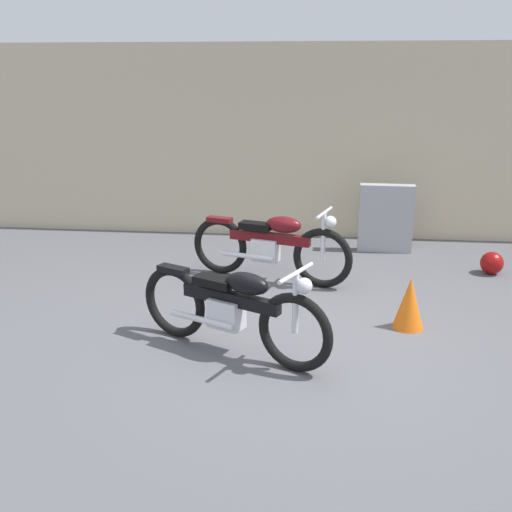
# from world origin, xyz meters

# --- Properties ---
(ground_plane) EXTENTS (40.00, 40.00, 0.00)m
(ground_plane) POSITION_xyz_m (0.00, 0.00, 0.00)
(ground_plane) COLOR #56565B
(building_wall) EXTENTS (18.00, 0.30, 3.00)m
(building_wall) POSITION_xyz_m (0.00, 4.06, 1.50)
(building_wall) COLOR beige
(building_wall) RESTS_ON ground_plane
(stone_marker) EXTENTS (0.79, 0.23, 1.00)m
(stone_marker) POSITION_xyz_m (1.25, 3.18, 0.50)
(stone_marker) COLOR #9E9EA3
(stone_marker) RESTS_ON ground_plane
(helmet) EXTENTS (0.30, 0.30, 0.30)m
(helmet) POSITION_xyz_m (2.56, 2.27, 0.15)
(helmet) COLOR maroon
(helmet) RESTS_ON ground_plane
(traffic_cone) EXTENTS (0.32, 0.32, 0.55)m
(traffic_cone) POSITION_xyz_m (1.23, 0.39, 0.28)
(traffic_cone) COLOR orange
(traffic_cone) RESTS_ON ground_plane
(motorcycle_maroon) EXTENTS (2.10, 0.85, 0.97)m
(motorcycle_maroon) POSITION_xyz_m (-0.33, 1.71, 0.47)
(motorcycle_maroon) COLOR black
(motorcycle_maroon) RESTS_ON ground_plane
(motorcycle_black) EXTENTS (1.93, 1.07, 0.94)m
(motorcycle_black) POSITION_xyz_m (-0.52, -0.38, 0.45)
(motorcycle_black) COLOR black
(motorcycle_black) RESTS_ON ground_plane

